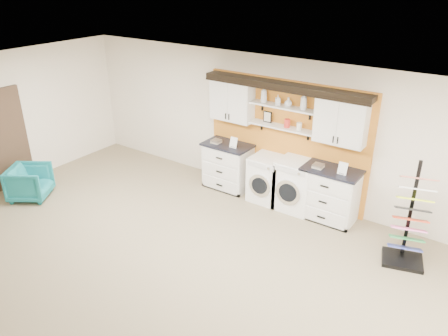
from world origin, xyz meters
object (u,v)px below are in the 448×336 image
Objects in this scene: base_cabinet_left at (228,166)px; armchair at (30,182)px; washer at (268,179)px; sample_rack at (408,232)px; dryer at (296,185)px; base_cabinet_right at (330,194)px.

base_cabinet_left is 1.34× the size of armchair.
washer is 2.84m from sample_rack.
washer is 0.61m from dryer.
armchair is at bearing -138.22° from base_cabinet_left.
base_cabinet_left is at bearing -82.34° from armchair.
sample_rack is 7.10m from armchair.
base_cabinet_left is 1.58m from dryer.
sample_rack reaches higher than armchair.
washer is (0.98, -0.00, -0.03)m from base_cabinet_left.
base_cabinet_right is 1.04× the size of dryer.
washer is (-1.28, -0.00, -0.04)m from base_cabinet_right.
base_cabinet_left is at bearing 180.00° from base_cabinet_right.
washer is at bearing 180.00° from dryer.
dryer is 5.31m from armchair.
washer is 0.55× the size of sample_rack.
dryer is at bearing -179.72° from base_cabinet_right.
armchair is at bearing -152.99° from base_cabinet_right.
base_cabinet_right is (2.26, -0.00, 0.01)m from base_cabinet_left.
armchair is (-4.58, -2.68, -0.16)m from dryer.
armchair is (-3.00, -2.68, -0.15)m from base_cabinet_left.
base_cabinet_left is 2.26m from base_cabinet_right.
washer is at bearing -90.16° from armchair.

